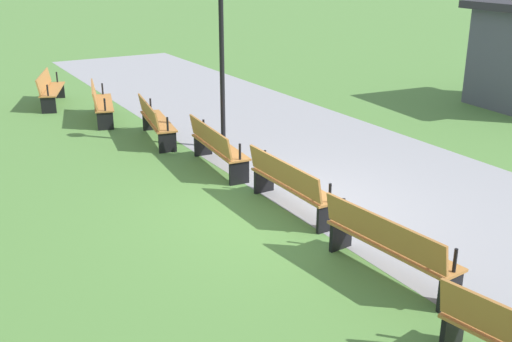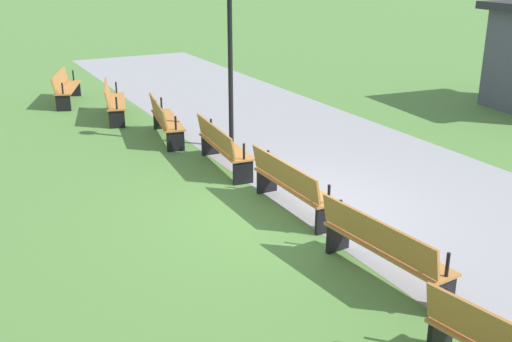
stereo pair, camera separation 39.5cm
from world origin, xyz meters
name	(u,v)px [view 2 (the right image)]	position (x,y,z in m)	size (l,w,h in m)	color
ground_plane	(294,211)	(0.00, 0.00, 0.00)	(120.00, 120.00, 0.00)	#54843D
path_paving	(402,187)	(0.00, 2.26, 0.00)	(33.62, 4.71, 0.01)	#939399
bench_0	(65,86)	(-9.44, -1.74, 0.48)	(2.01, 1.12, 0.89)	#B27538
bench_1	(113,100)	(-7.14, -1.01, 0.48)	(2.02, 0.97, 0.89)	#B27538
bench_2	(164,119)	(-4.79, -0.49, 0.48)	(2.02, 0.81, 0.89)	#B27538
bench_3	(222,145)	(-2.41, -0.18, 0.48)	(2.00, 0.64, 0.89)	#B27538
bench_4	(291,184)	(0.00, -0.07, 0.48)	(1.97, 0.47, 0.89)	#B27538
bench_5	(383,246)	(2.41, -0.18, 0.48)	(2.00, 0.64, 0.89)	#B27538
lamp_post	(230,24)	(-3.59, 0.59, 2.61)	(0.32, 0.32, 3.71)	black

